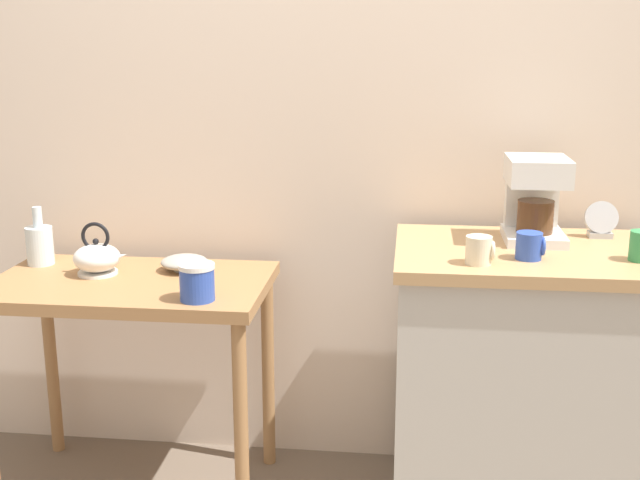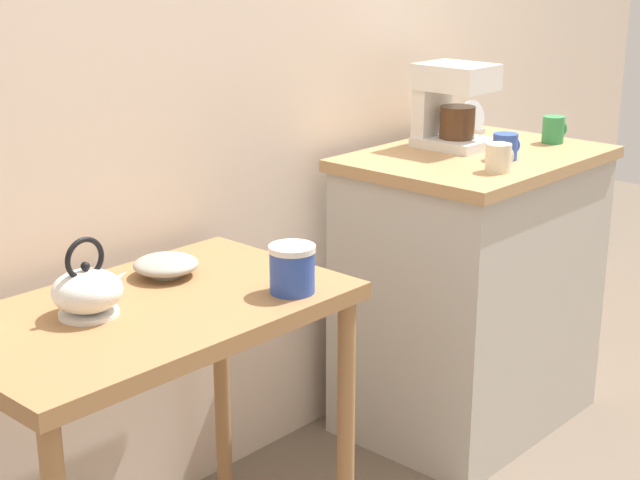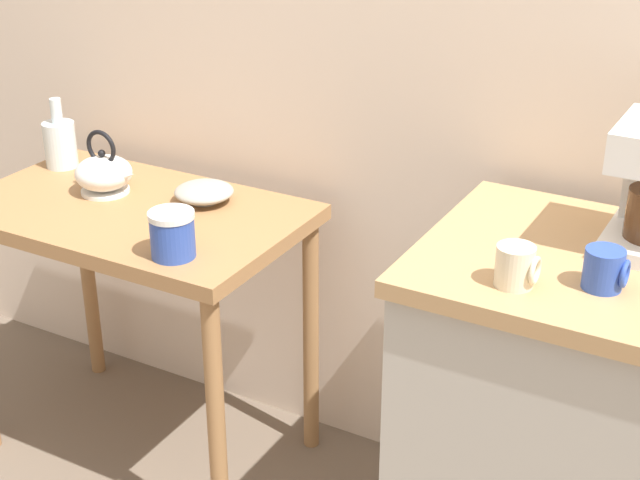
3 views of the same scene
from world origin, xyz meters
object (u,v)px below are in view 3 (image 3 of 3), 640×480
at_px(canister_enamel, 172,234).
at_px(mug_small_cream, 516,266).
at_px(mug_blue, 605,269).
at_px(teakettle, 104,173).
at_px(bowl_stoneware, 204,192).
at_px(glass_carafe_vase, 60,143).

distance_m(canister_enamel, mug_small_cream, 0.82).
bearing_deg(mug_blue, teakettle, 172.50).
xyz_separation_m(bowl_stoneware, mug_blue, (1.08, -0.25, 0.15)).
bearing_deg(bowl_stoneware, canister_enamel, -67.18).
bearing_deg(bowl_stoneware, mug_blue, -13.13).
distance_m(teakettle, mug_blue, 1.37).
bearing_deg(canister_enamel, teakettle, 150.47).
height_order(teakettle, canister_enamel, teakettle).
bearing_deg(mug_blue, mug_small_cream, -154.80).
bearing_deg(mug_small_cream, glass_carafe_vase, 166.80).
bearing_deg(glass_carafe_vase, canister_enamel, -26.48).
bearing_deg(teakettle, bowl_stoneware, 15.51).
distance_m(teakettle, glass_carafe_vase, 0.26).
height_order(canister_enamel, mug_blue, mug_blue).
xyz_separation_m(mug_small_cream, mug_blue, (0.15, 0.07, -0.00)).
xyz_separation_m(glass_carafe_vase, canister_enamel, (0.64, -0.32, -0.02)).
relative_size(bowl_stoneware, teakettle, 0.84).
height_order(mug_small_cream, mug_blue, mug_small_cream).
distance_m(bowl_stoneware, teakettle, 0.28).
bearing_deg(teakettle, mug_small_cream, -11.54).
height_order(bowl_stoneware, glass_carafe_vase, glass_carafe_vase).
bearing_deg(mug_blue, canister_enamel, -177.30).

